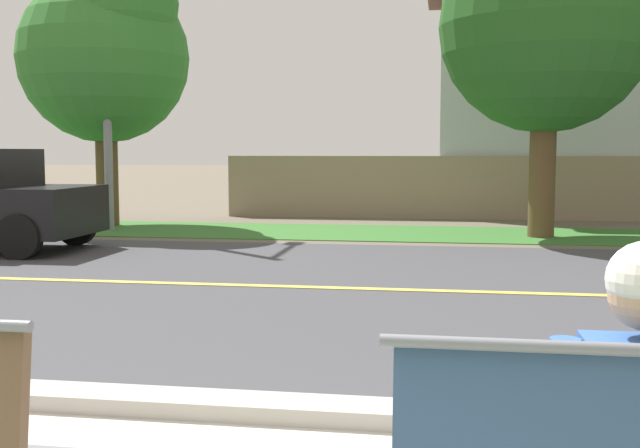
% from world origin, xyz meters
% --- Properties ---
extents(ground_plane, '(140.00, 140.00, 0.00)m').
position_xyz_m(ground_plane, '(0.00, 8.00, 0.00)').
color(ground_plane, '#665B4C').
extents(curb_edge, '(44.00, 0.30, 0.11)m').
position_xyz_m(curb_edge, '(0.00, 2.35, 0.06)').
color(curb_edge, '#ADA89E').
rests_on(curb_edge, ground_plane).
extents(street_asphalt, '(52.00, 8.00, 0.01)m').
position_xyz_m(street_asphalt, '(0.00, 6.50, 0.00)').
color(street_asphalt, '#424247').
rests_on(street_asphalt, ground_plane).
extents(road_centre_line, '(48.00, 0.14, 0.01)m').
position_xyz_m(road_centre_line, '(0.00, 6.50, 0.01)').
color(road_centre_line, '#E0CC4C').
rests_on(road_centre_line, ground_plane).
extents(far_verge_grass, '(48.00, 2.80, 0.02)m').
position_xyz_m(far_verge_grass, '(0.00, 12.33, 0.01)').
color(far_verge_grass, '#38702D').
rests_on(far_verge_grass, ground_plane).
extents(seated_person_blue, '(0.52, 0.68, 1.25)m').
position_xyz_m(seated_person_blue, '(1.25, 0.59, 0.68)').
color(seated_person_blue, '#47382D').
rests_on(seated_person_blue, ground_plane).
extents(shade_tree_far_left, '(3.34, 3.34, 5.51)m').
position_xyz_m(shade_tree_far_left, '(-5.89, 12.77, 3.58)').
color(shade_tree_far_left, brown).
rests_on(shade_tree_far_left, ground_plane).
extents(shade_tree_left, '(3.63, 3.63, 5.99)m').
position_xyz_m(shade_tree_left, '(2.49, 11.98, 3.89)').
color(shade_tree_left, brown).
rests_on(shade_tree_left, ground_plane).
extents(garden_wall, '(13.00, 0.36, 1.40)m').
position_xyz_m(garden_wall, '(2.27, 15.66, 0.70)').
color(garden_wall, gray).
rests_on(garden_wall, ground_plane).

